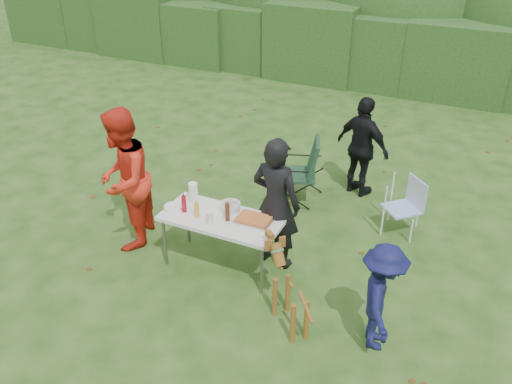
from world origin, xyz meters
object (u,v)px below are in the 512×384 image
at_px(folding_table, 221,221).
at_px(child, 381,298).
at_px(lawn_chair, 402,207).
at_px(beer_bottle, 227,212).
at_px(ketchup_bottle, 184,204).
at_px(person_red_jacket, 123,180).
at_px(mustard_bottle, 197,210).
at_px(person_black_puffy, 362,147).
at_px(camping_chair, 297,171).
at_px(paper_towel_roll, 193,192).
at_px(person_cook, 276,204).
at_px(dog, 291,295).

bearing_deg(folding_table, child, -13.08).
xyz_separation_m(lawn_chair, beer_bottle, (-1.78, -1.79, 0.46)).
bearing_deg(folding_table, ketchup_bottle, -171.01).
bearing_deg(ketchup_bottle, person_red_jacket, 178.66).
xyz_separation_m(child, mustard_bottle, (-2.40, 0.37, 0.21)).
bearing_deg(lawn_chair, person_red_jacket, -15.62).
height_order(ketchup_bottle, beer_bottle, beer_bottle).
height_order(mustard_bottle, beer_bottle, beer_bottle).
xyz_separation_m(person_black_puffy, mustard_bottle, (-1.33, -2.70, 0.04)).
bearing_deg(ketchup_bottle, camping_chair, 70.13).
distance_m(person_red_jacket, paper_towel_roll, 0.94).
bearing_deg(folding_table, person_cook, 32.79).
relative_size(camping_chair, mustard_bottle, 5.21).
distance_m(folding_table, ketchup_bottle, 0.51).
xyz_separation_m(person_red_jacket, lawn_chair, (3.29, 1.82, -0.56)).
distance_m(dog, camping_chair, 2.75).
distance_m(folding_table, dog, 1.38).
height_order(mustard_bottle, paper_towel_roll, paper_towel_roll).
bearing_deg(person_cook, lawn_chair, -128.10).
bearing_deg(person_black_puffy, paper_towel_roll, 79.73).
xyz_separation_m(folding_table, beer_bottle, (0.10, -0.03, 0.17)).
bearing_deg(mustard_bottle, paper_towel_roll, 126.91).
bearing_deg(person_red_jacket, person_cook, 82.49).
bearing_deg(child, ketchup_bottle, 64.39).
xyz_separation_m(child, dog, (-0.93, -0.15, -0.19)).
relative_size(camping_chair, paper_towel_roll, 4.01).
xyz_separation_m(person_cook, mustard_bottle, (-0.84, -0.49, -0.04)).
bearing_deg(ketchup_bottle, mustard_bottle, -12.24).
bearing_deg(person_cook, ketchup_bottle, 27.95).
bearing_deg(child, person_black_puffy, 2.66).
bearing_deg(ketchup_bottle, person_black_puffy, 59.93).
distance_m(person_black_puffy, lawn_chair, 1.23).
bearing_deg(mustard_bottle, dog, -19.60).
distance_m(person_red_jacket, lawn_chair, 3.81).
distance_m(person_cook, camping_chair, 1.64).
bearing_deg(person_cook, person_red_jacket, 17.13).
distance_m(camping_chair, mustard_bottle, 2.14).
distance_m(lawn_chair, mustard_bottle, 2.90).
height_order(dog, mustard_bottle, mustard_bottle).
bearing_deg(camping_chair, person_red_jacket, 30.43).
bearing_deg(beer_bottle, ketchup_bottle, -175.01).
bearing_deg(child, beer_bottle, 60.46).
distance_m(lawn_chair, paper_towel_roll, 2.90).
distance_m(beer_bottle, paper_towel_roll, 0.65).
distance_m(person_black_puffy, camping_chair, 1.07).
bearing_deg(mustard_bottle, person_red_jacket, 176.61).
xyz_separation_m(lawn_chair, paper_towel_roll, (-2.39, -1.58, 0.47)).
height_order(person_black_puffy, child, person_black_puffy).
height_order(beer_bottle, paper_towel_roll, paper_towel_roll).
relative_size(child, paper_towel_roll, 4.84).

